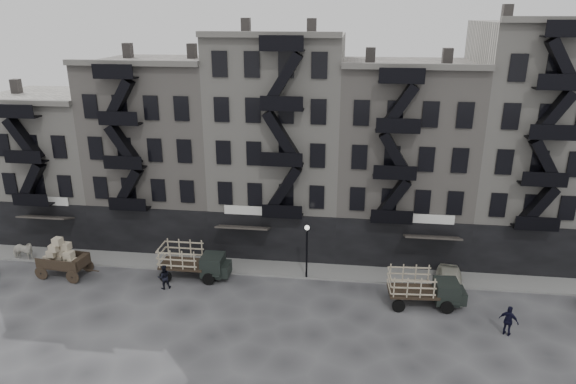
# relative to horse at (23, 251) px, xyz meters

# --- Properties ---
(ground) EXTENTS (140.00, 140.00, 0.00)m
(ground) POSITION_rel_horse_xyz_m (19.41, -2.54, -0.87)
(ground) COLOR #38383A
(ground) RESTS_ON ground
(sidewalk) EXTENTS (55.00, 2.50, 0.15)m
(sidewalk) POSITION_rel_horse_xyz_m (19.41, 1.21, -0.79)
(sidewalk) COLOR slate
(sidewalk) RESTS_ON ground
(building_west) EXTENTS (10.00, 11.35, 13.20)m
(building_west) POSITION_rel_horse_xyz_m (-0.59, 7.29, 5.14)
(building_west) COLOR #A7A39A
(building_west) RESTS_ON ground
(building_midwest) EXTENTS (10.00, 11.35, 16.20)m
(building_midwest) POSITION_rel_horse_xyz_m (9.41, 7.28, 6.64)
(building_midwest) COLOR gray
(building_midwest) RESTS_ON ground
(building_center) EXTENTS (10.00, 11.35, 18.20)m
(building_center) POSITION_rel_horse_xyz_m (19.41, 7.28, 7.64)
(building_center) COLOR #A7A39A
(building_center) RESTS_ON ground
(building_mideast) EXTENTS (10.00, 11.35, 16.20)m
(building_mideast) POSITION_rel_horse_xyz_m (29.41, 7.28, 6.64)
(building_mideast) COLOR gray
(building_mideast) RESTS_ON ground
(building_east) EXTENTS (10.00, 11.35, 19.20)m
(building_east) POSITION_rel_horse_xyz_m (39.41, 7.28, 8.14)
(building_east) COLOR #A7A39A
(building_east) RESTS_ON ground
(lamp_post) EXTENTS (0.36, 0.36, 4.28)m
(lamp_post) POSITION_rel_horse_xyz_m (22.41, 0.06, 1.92)
(lamp_post) COLOR black
(lamp_post) RESTS_ON ground
(horse) EXTENTS (2.10, 1.04, 1.73)m
(horse) POSITION_rel_horse_xyz_m (0.00, 0.00, 0.00)
(horse) COLOR beige
(horse) RESTS_ON ground
(wagon) EXTENTS (3.81, 2.32, 3.07)m
(wagon) POSITION_rel_horse_xyz_m (4.36, -1.76, 0.89)
(wagon) COLOR black
(wagon) RESTS_ON ground
(stake_truck_west) EXTENTS (5.16, 2.17, 2.58)m
(stake_truck_west) POSITION_rel_horse_xyz_m (14.07, -0.77, 0.60)
(stake_truck_west) COLOR black
(stake_truck_west) RESTS_ON ground
(stake_truck_east) EXTENTS (5.14, 2.38, 2.52)m
(stake_truck_east) POSITION_rel_horse_xyz_m (30.51, -2.53, 0.57)
(stake_truck_east) COLOR black
(stake_truck_east) RESTS_ON ground
(car_east) EXTENTS (2.37, 4.74, 1.55)m
(car_east) POSITION_rel_horse_xyz_m (32.54, -0.60, -0.09)
(car_east) COLOR beige
(car_east) RESTS_ON ground
(pedestrian_mid) EXTENTS (1.10, 1.02, 1.81)m
(pedestrian_mid) POSITION_rel_horse_xyz_m (12.51, -2.62, 0.04)
(pedestrian_mid) COLOR black
(pedestrian_mid) RESTS_ON ground
(policeman) EXTENTS (1.23, 1.00, 1.95)m
(policeman) POSITION_rel_horse_xyz_m (35.22, -5.35, 0.11)
(policeman) COLOR black
(policeman) RESTS_ON ground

